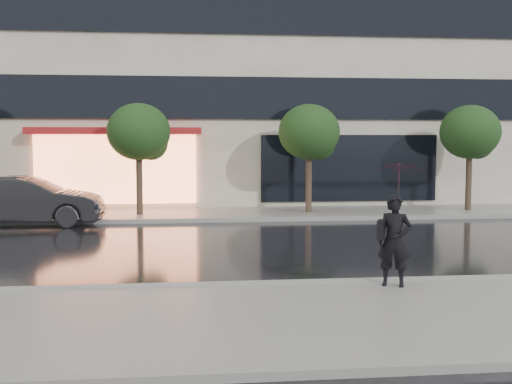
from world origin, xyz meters
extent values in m
plane|color=black|center=(0.00, 0.00, 0.00)|extent=(120.00, 120.00, 0.00)
cube|color=slate|center=(0.00, -3.25, 0.06)|extent=(60.00, 4.50, 0.12)
cube|color=slate|center=(0.00, 10.25, 0.06)|extent=(60.00, 3.50, 0.12)
cube|color=gray|center=(0.00, -1.00, 0.07)|extent=(60.00, 0.25, 0.14)
cube|color=gray|center=(0.00, 8.50, 0.07)|extent=(60.00, 0.25, 0.14)
cube|color=beige|center=(0.00, 18.00, 9.00)|extent=(30.00, 12.00, 18.00)
cube|color=black|center=(0.00, 11.94, 4.30)|extent=(28.00, 0.12, 1.60)
cube|color=black|center=(0.00, 11.94, 7.50)|extent=(28.00, 0.12, 1.60)
cube|color=#FF8C59|center=(-4.00, 11.92, 1.60)|extent=(6.00, 0.10, 2.60)
cube|color=maroon|center=(-4.00, 11.59, 3.05)|extent=(6.40, 0.70, 0.25)
cube|color=black|center=(5.00, 11.94, 1.60)|extent=(7.00, 0.10, 2.60)
cylinder|color=#33261C|center=(-3.00, 10.00, 1.10)|extent=(0.22, 0.22, 2.20)
ellipsoid|color=black|center=(-3.00, 10.00, 3.00)|extent=(2.20, 2.20, 1.98)
sphere|color=black|center=(-2.60, 10.20, 2.60)|extent=(1.20, 1.20, 1.20)
cylinder|color=#33261C|center=(3.00, 10.00, 1.10)|extent=(0.22, 0.22, 2.20)
ellipsoid|color=black|center=(3.00, 10.00, 3.00)|extent=(2.20, 2.20, 1.98)
sphere|color=black|center=(3.40, 10.20, 2.60)|extent=(1.20, 1.20, 1.20)
cylinder|color=#33261C|center=(9.00, 10.00, 1.10)|extent=(0.22, 0.22, 2.20)
ellipsoid|color=black|center=(9.00, 10.00, 3.00)|extent=(2.20, 2.20, 1.98)
sphere|color=black|center=(9.40, 10.20, 2.60)|extent=(1.20, 1.20, 1.20)
imported|color=black|center=(-6.41, 8.30, 0.78)|extent=(4.77, 1.71, 1.56)
imported|color=black|center=(2.35, -1.50, 0.95)|extent=(0.71, 0.61, 1.65)
imported|color=#370A1A|center=(2.40, -1.52, 1.99)|extent=(1.10, 1.11, 0.76)
cylinder|color=black|center=(2.40, -1.52, 1.55)|extent=(0.02, 0.02, 0.83)
cube|color=black|center=(2.10, -1.45, 1.15)|extent=(0.23, 0.33, 0.35)
camera|label=1|loc=(-1.39, -12.60, 2.81)|focal=45.00mm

